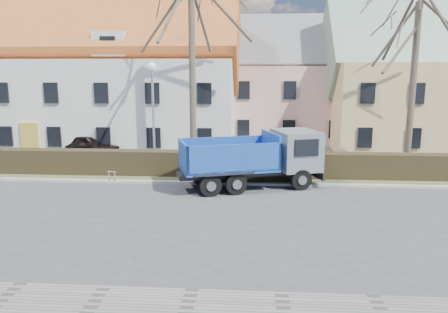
# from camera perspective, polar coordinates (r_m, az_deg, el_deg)

# --- Properties ---
(ground) EXTENTS (120.00, 120.00, 0.00)m
(ground) POSITION_cam_1_polar(r_m,az_deg,el_deg) (16.98, -1.27, -7.60)
(ground) COLOR #3A3A3C
(curb_far) EXTENTS (80.00, 0.30, 0.12)m
(curb_far) POSITION_cam_1_polar(r_m,az_deg,el_deg) (21.36, -0.12, -3.51)
(curb_far) COLOR #A29F96
(curb_far) RESTS_ON ground
(grass_strip) EXTENTS (80.00, 3.00, 0.10)m
(grass_strip) POSITION_cam_1_polar(r_m,az_deg,el_deg) (22.91, 0.17, -2.53)
(grass_strip) COLOR #45502D
(grass_strip) RESTS_ON ground
(hedge) EXTENTS (60.00, 0.90, 1.30)m
(hedge) POSITION_cam_1_polar(r_m,az_deg,el_deg) (22.58, 0.14, -1.17)
(hedge) COLOR black
(hedge) RESTS_ON ground
(building_white) EXTENTS (26.80, 10.80, 9.50)m
(building_white) POSITION_cam_1_polar(r_m,az_deg,el_deg) (35.16, -20.59, 9.25)
(building_white) COLOR silver
(building_white) RESTS_ON ground
(building_pink) EXTENTS (10.80, 8.80, 8.00)m
(building_pink) POSITION_cam_1_polar(r_m,az_deg,el_deg) (36.13, 8.11, 8.67)
(building_pink) COLOR #D6A497
(building_pink) RESTS_ON ground
(tree_1) EXTENTS (9.20, 9.20, 12.65)m
(tree_1) POSITION_cam_1_polar(r_m,az_deg,el_deg) (24.78, -4.19, 13.09)
(tree_1) COLOR #4C4134
(tree_1) RESTS_ON ground
(tree_2) EXTENTS (8.00, 8.00, 11.00)m
(tree_2) POSITION_cam_1_polar(r_m,az_deg,el_deg) (25.95, 23.57, 10.31)
(tree_2) COLOR #4C4134
(tree_2) RESTS_ON ground
(dump_truck) EXTENTS (7.32, 4.58, 2.75)m
(dump_truck) POSITION_cam_1_polar(r_m,az_deg,el_deg) (20.54, 2.92, -0.35)
(dump_truck) COLOR #163E98
(dump_truck) RESTS_ON ground
(streetlight) EXTENTS (0.47, 0.47, 5.98)m
(streetlight) POSITION_cam_1_polar(r_m,az_deg,el_deg) (23.78, -9.21, 5.03)
(streetlight) COLOR #969A9E
(streetlight) RESTS_ON ground
(cart_frame) EXTENTS (0.72, 0.47, 0.62)m
(cart_frame) POSITION_cam_1_polar(r_m,az_deg,el_deg) (22.54, -14.89, -2.45)
(cart_frame) COLOR silver
(cart_frame) RESTS_ON ground
(parked_car_a) EXTENTS (4.56, 3.13, 1.44)m
(parked_car_a) POSITION_cam_1_polar(r_m,az_deg,el_deg) (29.66, -17.07, 1.42)
(parked_car_a) COLOR black
(parked_car_a) RESTS_ON ground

